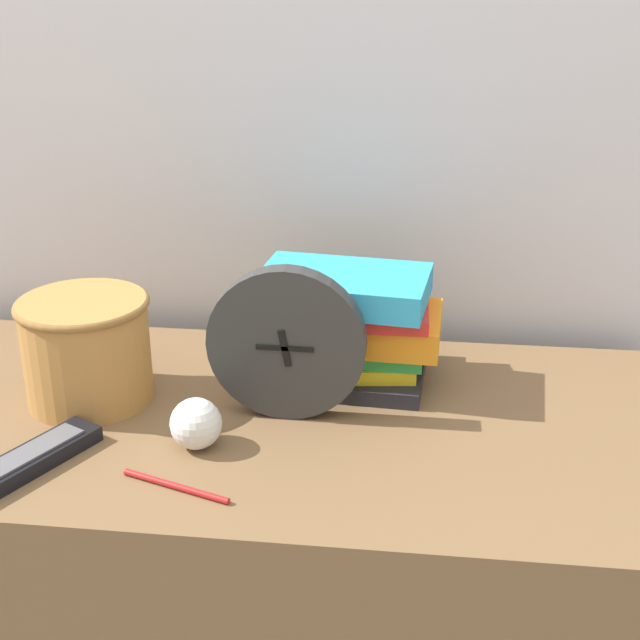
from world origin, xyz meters
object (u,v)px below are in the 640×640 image
Objects in this scene: book_stack at (350,326)px; basket at (86,347)px; crumpled_paper_ball at (196,424)px; tv_remote at (32,459)px; pen at (176,486)px; desk_clock at (286,344)px.

basket is at bearing -163.74° from book_stack.
crumpled_paper_ball is (-0.18, -0.22, -0.05)m from book_stack.
book_stack is 0.47m from tv_remote.
basket is 1.30× the size of pen.
desk_clock is 1.16× the size of basket.
book_stack is 1.46× the size of basket.
crumpled_paper_ball reaches higher than pen.
desk_clock is 0.24m from pen.
tv_remote is at bearing -92.99° from basket.
book_stack is 0.37m from basket.
desk_clock is 0.35m from tv_remote.
desk_clock reaches higher than basket.
book_stack reaches higher than pen.
tv_remote is at bearing -150.36° from desk_clock.
book_stack reaches higher than basket.
crumpled_paper_ball is at bearing 89.18° from pen.
basket is at bearing 87.01° from tv_remote.
tv_remote is at bearing 171.54° from pen.
crumpled_paper_ball is (0.18, -0.11, -0.05)m from basket.
desk_clock is 0.16m from crumpled_paper_ball.
book_stack is (0.08, 0.12, -0.02)m from desk_clock.
book_stack is at bearing 57.67° from desk_clock.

